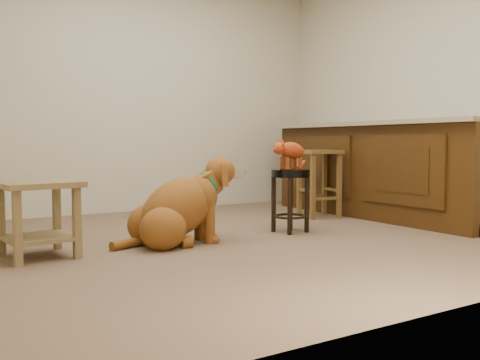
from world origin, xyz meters
TOP-DOWN VIEW (x-y plane):
  - floor at (0.00, 0.00)m, footprint 4.50×4.00m
  - room_shell at (0.00, 0.00)m, footprint 4.54×4.04m
  - cabinet_run at (1.94, 0.30)m, footprint 0.70×2.56m
  - padded_stool at (0.63, 0.03)m, footprint 0.32×0.32m
  - wood_stool at (1.42, 0.60)m, footprint 0.42×0.42m
  - side_table at (-1.34, 0.09)m, footprint 0.53×0.53m
  - golden_retriever at (-0.39, 0.02)m, footprint 1.07×0.53m
  - tabby_kitten at (0.62, 0.03)m, footprint 0.43×0.20m

SIDE VIEW (x-z plane):
  - floor at x=0.00m, z-range -0.01..0.01m
  - golden_retriever at x=-0.39m, z-range -0.09..0.59m
  - side_table at x=-1.34m, z-range 0.08..0.57m
  - wood_stool at x=1.42m, z-range 0.01..0.68m
  - padded_stool at x=0.63m, z-range 0.11..0.63m
  - cabinet_run at x=1.94m, z-range -0.03..0.91m
  - tabby_kitten at x=0.62m, z-range 0.53..0.81m
  - room_shell at x=0.00m, z-range 0.37..2.99m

